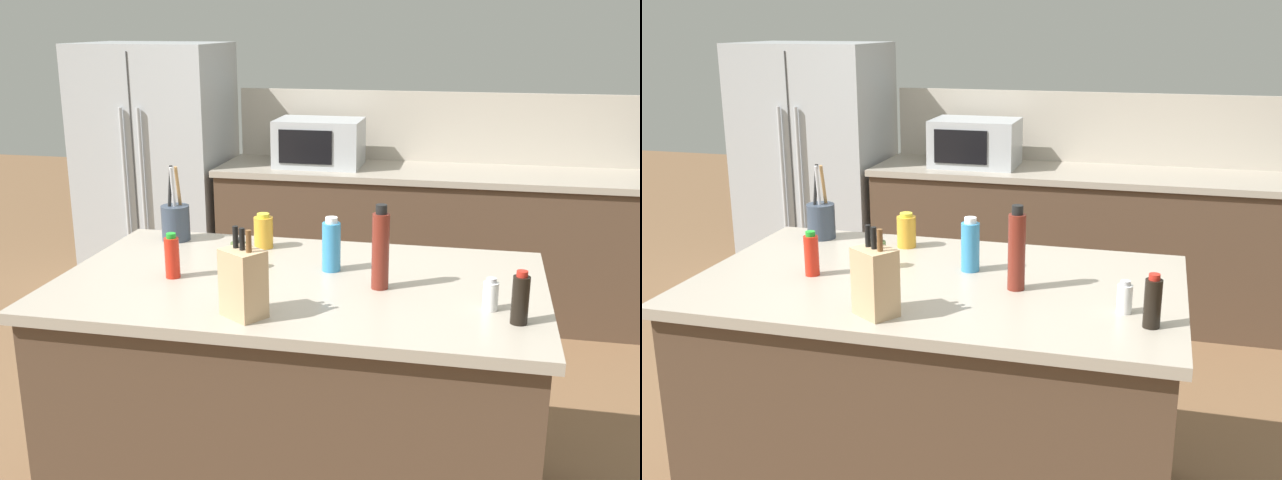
{
  "view_description": "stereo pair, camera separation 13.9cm",
  "coord_description": "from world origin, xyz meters",
  "views": [
    {
      "loc": [
        0.61,
        -2.49,
        1.84
      ],
      "look_at": [
        0.0,
        0.35,
        0.99
      ],
      "focal_mm": 42.0,
      "sensor_mm": 36.0,
      "label": 1
    },
    {
      "loc": [
        0.75,
        -2.45,
        1.84
      ],
      "look_at": [
        0.0,
        0.35,
        0.99
      ],
      "focal_mm": 42.0,
      "sensor_mm": 36.0,
      "label": 2
    }
  ],
  "objects": [
    {
      "name": "back_counter_run",
      "position": [
        0.3,
        2.2,
        0.47
      ],
      "size": [
        2.68,
        0.66,
        0.94
      ],
      "color": "#4C3828",
      "rests_on": "ground_plane"
    },
    {
      "name": "wall_backsplash",
      "position": [
        0.3,
        2.52,
        1.17
      ],
      "size": [
        2.64,
        0.03,
        0.46
      ],
      "primitive_type": "cube",
      "color": "#B2A899",
      "rests_on": "back_counter_run"
    },
    {
      "name": "kitchen_island",
      "position": [
        0.0,
        0.0,
        0.47
      ],
      "size": [
        1.75,
        1.04,
        0.94
      ],
      "color": "#4C3828",
      "rests_on": "ground_plane"
    },
    {
      "name": "refrigerator",
      "position": [
        -1.55,
        2.25,
        0.85
      ],
      "size": [
        0.94,
        0.75,
        1.71
      ],
      "color": "#ADB2B7",
      "rests_on": "ground_plane"
    },
    {
      "name": "microwave",
      "position": [
        -0.4,
        2.2,
        1.09
      ],
      "size": [
        0.55,
        0.39,
        0.3
      ],
      "color": "#ADB2B7",
      "rests_on": "back_counter_run"
    },
    {
      "name": "knife_block",
      "position": [
        -0.09,
        -0.38,
        1.05
      ],
      "size": [
        0.16,
        0.16,
        0.29
      ],
      "rotation": [
        0.0,
        0.0,
        -0.59
      ],
      "color": "tan",
      "rests_on": "kitchen_island"
    },
    {
      "name": "utensil_crock",
      "position": [
        -0.64,
        0.39,
        1.02
      ],
      "size": [
        0.12,
        0.12,
        0.32
      ],
      "color": "#333D4C",
      "rests_on": "kitchen_island"
    },
    {
      "name": "spice_jar_oregano",
      "position": [
        -0.25,
        0.07,
        1.0
      ],
      "size": [
        0.06,
        0.06,
        0.12
      ],
      "color": "#567038",
      "rests_on": "kitchen_island"
    },
    {
      "name": "honey_jar",
      "position": [
        -0.24,
        0.36,
        1.01
      ],
      "size": [
        0.08,
        0.08,
        0.14
      ],
      "color": "gold",
      "rests_on": "kitchen_island"
    },
    {
      "name": "dish_soap_bottle",
      "position": [
        0.09,
        0.13,
        1.04
      ],
      "size": [
        0.07,
        0.07,
        0.21
      ],
      "color": "#3384BC",
      "rests_on": "kitchen_island"
    },
    {
      "name": "hot_sauce_bottle",
      "position": [
        -0.46,
        -0.07,
        1.02
      ],
      "size": [
        0.05,
        0.05,
        0.17
      ],
      "color": "red",
      "rests_on": "kitchen_island"
    },
    {
      "name": "vinegar_bottle",
      "position": [
        0.3,
        -0.03,
        1.08
      ],
      "size": [
        0.06,
        0.06,
        0.3
      ],
      "color": "maroon",
      "rests_on": "kitchen_island"
    },
    {
      "name": "salt_shaker",
      "position": [
        0.67,
        -0.16,
        0.99
      ],
      "size": [
        0.05,
        0.05,
        0.11
      ],
      "color": "silver",
      "rests_on": "kitchen_island"
    },
    {
      "name": "soy_sauce_bottle",
      "position": [
        0.76,
        -0.25,
        1.02
      ],
      "size": [
        0.05,
        0.05,
        0.17
      ],
      "color": "black",
      "rests_on": "kitchen_island"
    }
  ]
}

